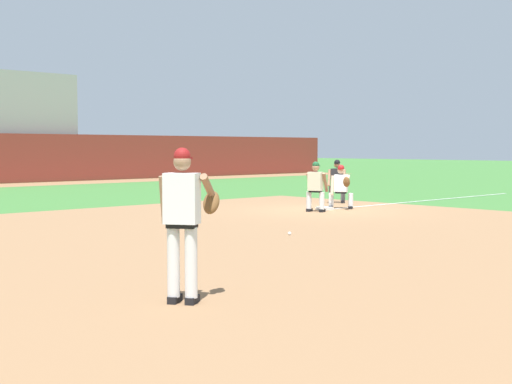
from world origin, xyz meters
TOP-DOWN VIEW (x-y plane):
  - ground_plane at (0.00, 0.00)m, footprint 160.00×160.00m
  - infield_dirt_patch at (-5.45, -3.66)m, footprint 18.00×18.00m
  - warning_track_strip at (0.00, 20.00)m, footprint 48.00×3.20m
  - foul_line_stripe at (5.53, 0.00)m, footprint 11.06×0.10m
  - first_base_bag at (0.00, 0.00)m, footprint 0.38×0.38m
  - baseball at (-5.17, -3.55)m, footprint 0.07×0.07m
  - pitcher at (-10.85, -7.31)m, footprint 0.85×0.57m
  - first_baseman at (0.64, -0.12)m, footprint 0.81×1.04m
  - baserunner at (-0.68, -0.25)m, footprint 0.58×0.67m
  - umpire at (2.32, 1.48)m, footprint 0.64×0.68m
  - outfield_wall at (0.00, 22.00)m, footprint 48.00×0.50m

SIDE VIEW (x-z plane):
  - ground_plane at x=0.00m, z-range 0.00..0.00m
  - infield_dirt_patch at x=-5.45m, z-range 0.00..0.01m
  - warning_track_strip at x=0.00m, z-range 0.00..0.01m
  - foul_line_stripe at x=5.53m, z-range 0.01..0.01m
  - baseball at x=-5.17m, z-range 0.00..0.07m
  - first_base_bag at x=0.00m, z-range 0.00..0.09m
  - first_baseman at x=0.64m, z-range 0.06..1.40m
  - baserunner at x=-0.68m, z-range 0.06..1.52m
  - umpire at x=2.32m, z-range 0.06..1.52m
  - pitcher at x=-10.85m, z-range 0.13..1.99m
  - outfield_wall at x=0.00m, z-range 0.00..2.60m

